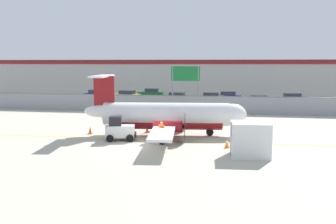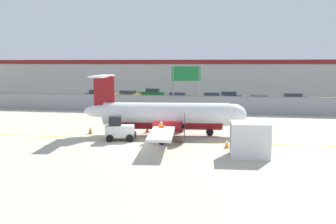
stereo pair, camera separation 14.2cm
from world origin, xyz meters
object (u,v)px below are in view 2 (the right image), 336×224
(parked_car_1, at_px, (127,95))
(parked_car_4, at_px, (211,98))
(cargo_container, at_px, (250,140))
(parked_car_7, at_px, (294,99))
(highway_sign, at_px, (186,77))
(parked_car_5, at_px, (228,97))
(parked_car_2, at_px, (152,93))
(ground_crew_worker, at_px, (161,132))
(baggage_tug, at_px, (119,129))
(parked_car_6, at_px, (258,101))
(traffic_cone_near_left, at_px, (227,143))
(traffic_cone_far_left, at_px, (147,129))
(commuter_airplane, at_px, (169,116))
(parked_car_0, at_px, (98,95))
(traffic_cone_near_right, at_px, (90,130))
(parked_car_3, at_px, (178,98))

(parked_car_1, bearing_deg, parked_car_4, 178.75)
(cargo_container, height_order, parked_car_7, cargo_container)
(highway_sign, bearing_deg, parked_car_4, 71.67)
(parked_car_5, bearing_deg, parked_car_2, -22.29)
(cargo_container, bearing_deg, ground_crew_worker, 154.52)
(baggage_tug, height_order, cargo_container, cargo_container)
(highway_sign, bearing_deg, parked_car_6, 25.20)
(traffic_cone_near_left, distance_m, traffic_cone_far_left, 8.27)
(commuter_airplane, height_order, cargo_container, commuter_airplane)
(parked_car_6, bearing_deg, traffic_cone_near_left, 81.02)
(cargo_container, xyz_separation_m, traffic_cone_far_left, (-8.26, 6.94, -0.79))
(commuter_airplane, height_order, parked_car_0, commuter_airplane)
(cargo_container, distance_m, traffic_cone_near_right, 14.04)
(ground_crew_worker, bearing_deg, parked_car_6, 12.72)
(baggage_tug, xyz_separation_m, ground_crew_worker, (3.45, -0.94, 0.10))
(traffic_cone_far_left, distance_m, parked_car_4, 23.71)
(traffic_cone_far_left, distance_m, parked_car_2, 30.96)
(cargo_container, xyz_separation_m, parked_car_3, (-8.81, 29.77, -0.21))
(traffic_cone_near_left, xyz_separation_m, parked_car_5, (-0.29, 30.52, 0.58))
(parked_car_1, height_order, parked_car_3, same)
(commuter_airplane, bearing_deg, parked_car_2, 98.67)
(traffic_cone_near_left, xyz_separation_m, highway_sign, (-5.36, 20.09, 3.83))
(baggage_tug, height_order, parked_car_5, baggage_tug)
(parked_car_7, bearing_deg, highway_sign, -153.07)
(parked_car_3, relative_size, parked_car_4, 0.98)
(parked_car_3, height_order, parked_car_7, same)
(ground_crew_worker, distance_m, parked_car_6, 25.56)
(parked_car_1, height_order, parked_car_5, same)
(parked_car_3, bearing_deg, traffic_cone_far_left, -86.99)
(ground_crew_worker, xyz_separation_m, traffic_cone_near_left, (4.73, -0.23, -0.64))
(parked_car_1, distance_m, parked_car_7, 24.63)
(ground_crew_worker, xyz_separation_m, parked_car_1, (-10.98, 29.63, -0.06))
(commuter_airplane, distance_m, parked_car_3, 23.83)
(traffic_cone_near_right, height_order, parked_car_1, parked_car_1)
(parked_car_3, bearing_deg, parked_car_4, 8.03)
(parked_car_5, bearing_deg, parked_car_4, 42.97)
(baggage_tug, height_order, highway_sign, highway_sign)
(commuter_airplane, bearing_deg, parked_car_6, 61.58)
(traffic_cone_near_left, bearing_deg, parked_car_5, 90.55)
(commuter_airplane, xyz_separation_m, ground_crew_worker, (0.06, -3.63, -0.65))
(cargo_container, distance_m, parked_car_4, 30.58)
(parked_car_3, xyz_separation_m, parked_car_4, (4.63, 0.52, 0.00))
(parked_car_0, bearing_deg, baggage_tug, -72.96)
(parked_car_5, height_order, highway_sign, highway_sign)
(traffic_cone_near_right, bearing_deg, parked_car_1, 99.22)
(parked_car_5, bearing_deg, parked_car_0, -2.51)
(ground_crew_worker, height_order, parked_car_5, same)
(parked_car_3, bearing_deg, cargo_container, -71.89)
(cargo_container, height_order, parked_car_5, cargo_container)
(parked_car_3, relative_size, highway_sign, 0.77)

